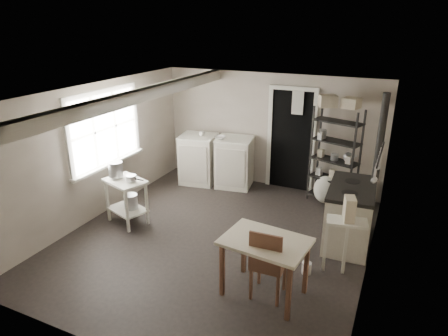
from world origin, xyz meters
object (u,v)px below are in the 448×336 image
at_px(prep_table, 127,201).
at_px(base_cabinets, 216,163).
at_px(stockpot, 116,169).
at_px(chair, 269,261).
at_px(flour_sack, 325,191).
at_px(stove, 349,216).
at_px(shelf_rack, 335,155).
at_px(work_table, 264,268).

relative_size(prep_table, base_cabinets, 0.50).
bearing_deg(stockpot, chair, -15.44).
bearing_deg(prep_table, stockpot, -179.29).
distance_m(stockpot, flour_sack, 3.83).
bearing_deg(chair, flour_sack, 85.67).
bearing_deg(chair, stove, 65.38).
bearing_deg(shelf_rack, flour_sack, -133.56).
height_order(shelf_rack, work_table, shelf_rack).
xyz_separation_m(prep_table, stove, (3.49, 0.90, 0.04)).
height_order(shelf_rack, flour_sack, shelf_rack).
relative_size(base_cabinets, stove, 1.31).
height_order(prep_table, base_cabinets, base_cabinets).
height_order(stockpot, work_table, stockpot).
bearing_deg(prep_table, chair, -16.38).
bearing_deg(prep_table, work_table, -16.87).
relative_size(prep_table, work_table, 0.76).
relative_size(stove, work_table, 1.16).
height_order(base_cabinets, stove, base_cabinets).
bearing_deg(stove, chair, -115.47).
height_order(stockpot, shelf_rack, shelf_rack).
distance_m(prep_table, work_table, 2.86).
bearing_deg(shelf_rack, chair, -76.08).
relative_size(base_cabinets, shelf_rack, 0.86).
bearing_deg(chair, base_cabinets, 123.56).
bearing_deg(flour_sack, work_table, -92.93).
bearing_deg(stove, stockpot, -169.34).
bearing_deg(base_cabinets, stockpot, -119.53).
height_order(stockpot, stove, stockpot).
height_order(work_table, chair, chair).
bearing_deg(base_cabinets, prep_table, -115.48).
relative_size(prep_table, chair, 0.81).
bearing_deg(work_table, flour_sack, 87.07).
relative_size(stove, flour_sack, 2.22).
bearing_deg(work_table, chair, 10.64).
xyz_separation_m(shelf_rack, work_table, (-0.25, -3.07, -0.57)).
bearing_deg(base_cabinets, chair, -63.64).
distance_m(stove, work_table, 1.89).
xyz_separation_m(prep_table, shelf_rack, (2.99, 2.24, 0.55)).
xyz_separation_m(work_table, flour_sack, (0.15, 3.01, -0.14)).
xyz_separation_m(stockpot, shelf_rack, (3.16, 2.24, 0.01)).
relative_size(work_table, flour_sack, 1.91).
distance_m(chair, flour_sack, 3.02).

